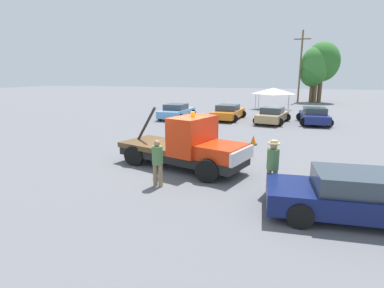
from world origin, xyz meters
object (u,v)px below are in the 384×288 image
Objects in this scene: parked_car_skyblue at (177,111)px; parked_car_orange at (228,112)px; tow_truck at (188,147)px; person_at_hood at (157,160)px; parked_car_navy at (314,116)px; utility_pole at (300,65)px; tree_left at (313,72)px; tree_right at (322,62)px; tree_center at (317,65)px; traffic_cone at (253,140)px; person_near_truck at (273,163)px; parked_car_tan at (273,115)px; foreground_car at (365,197)px; canopy_tent_white at (273,91)px.

parked_car_skyblue and parked_car_orange have the same top height.
tow_truck reaches higher than parked_car_orange.
parked_car_navy is (6.16, 16.75, -0.33)m from person_at_hood.
tree_left is at bearing 29.59° from utility_pole.
person_at_hood is at bearing -102.06° from tree_right.
person_at_hood is at bearing -98.13° from utility_pole.
parked_car_skyblue is 26.18m from tree_right.
traffic_cone is at bearing -99.50° from tree_center.
person_near_truck is at bearing -96.45° from tree_right.
parked_car_tan is 22.50m from tree_center.
utility_pole is at bearing -150.41° from tree_left.
parked_car_navy is at bearing 85.61° from foreground_car.
foreground_car is 0.55× the size of utility_pole.
parked_car_skyblue is at bearing -121.93° from tree_right.
traffic_cone is 29.41m from utility_pole.
parked_car_tan reaches higher than traffic_cone.
parked_car_navy is (7.07, -0.19, -0.00)m from parked_car_orange.
parked_car_skyblue is 1.02× the size of parked_car_navy.
person_at_hood is 8.08m from traffic_cone.
person_at_hood is 38.58m from tree_center.
parked_car_skyblue is at bearing -120.16° from tree_left.
traffic_cone is at bearing -174.00° from parked_car_tan.
canopy_tent_white reaches higher than foreground_car.
tow_truck reaches higher than canopy_tent_white.
tree_left is (6.95, 37.52, 3.28)m from person_at_hood.
person_at_hood is at bearing 169.94° from foreground_car.
tree_center is at bearing -7.85° from parked_car_navy.
tree_right is at bearing -30.87° from parked_car_skyblue.
person_at_hood is at bearing -160.14° from parked_car_skyblue.
canopy_tent_white is at bearing 93.38° from foreground_car.
person_at_hood is at bearing -107.57° from traffic_cone.
tow_truck is 1.23× the size of parked_car_orange.
tree_right is (1.71, 38.47, 4.99)m from foreground_car.
foreground_car is 18.95m from parked_car_orange.
traffic_cone is at bearing -98.62° from tree_left.
parked_car_skyblue is at bearing 120.31° from foreground_car.
parked_car_skyblue is at bearing -126.30° from person_near_truck.
tree_left reaches higher than parked_car_navy.
utility_pole is (-1.74, -0.99, 0.94)m from tree_left.
parked_car_orange is 0.58× the size of tree_right.
tree_left reaches higher than parked_car_skyblue.
tow_truck is 0.95× the size of tree_left.
person_at_hood reaches higher than foreground_car.
parked_car_orange is 8.90× the size of traffic_cone.
parked_car_tan is 8.40m from traffic_cone.
tree_left is at bearing -160.60° from tree_right.
tow_truck is 0.77× the size of tree_center.
tree_center reaches higher than parked_car_navy.
foreground_car is at bearing -8.79° from tow_truck.
traffic_cone is (-4.52, -29.85, -4.00)m from tree_left.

